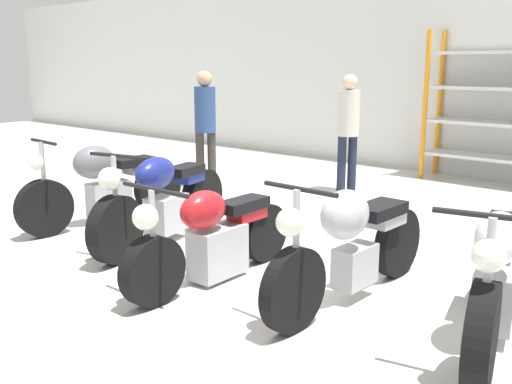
{
  "coord_description": "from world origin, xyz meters",
  "views": [
    {
      "loc": [
        3.44,
        -3.49,
        1.87
      ],
      "look_at": [
        0.0,
        0.4,
        0.7
      ],
      "focal_mm": 40.0,
      "sensor_mm": 36.0,
      "label": 1
    }
  ],
  "objects_px": {
    "motorcycle_blue": "(162,200)",
    "person_browsing": "(348,123)",
    "motorcycle_red": "(213,238)",
    "motorcycle_silver": "(351,242)",
    "motorcycle_grey": "(105,185)",
    "person_near_rack": "(205,120)",
    "motorcycle_white": "(496,277)"
  },
  "relations": [
    {
      "from": "motorcycle_blue",
      "to": "motorcycle_silver",
      "type": "height_order",
      "value": "motorcycle_blue"
    },
    {
      "from": "motorcycle_grey",
      "to": "person_near_rack",
      "type": "xyz_separation_m",
      "value": [
        -0.57,
        2.2,
        0.58
      ]
    },
    {
      "from": "motorcycle_blue",
      "to": "motorcycle_white",
      "type": "bearing_deg",
      "value": 77.16
    },
    {
      "from": "motorcycle_red",
      "to": "motorcycle_white",
      "type": "height_order",
      "value": "motorcycle_white"
    },
    {
      "from": "motorcycle_blue",
      "to": "person_browsing",
      "type": "height_order",
      "value": "person_browsing"
    },
    {
      "from": "motorcycle_grey",
      "to": "motorcycle_red",
      "type": "bearing_deg",
      "value": 82.13
    },
    {
      "from": "motorcycle_blue",
      "to": "motorcycle_red",
      "type": "relative_size",
      "value": 1.11
    },
    {
      "from": "motorcycle_white",
      "to": "person_browsing",
      "type": "xyz_separation_m",
      "value": [
        -3.33,
        3.34,
        0.56
      ]
    },
    {
      "from": "motorcycle_silver",
      "to": "person_browsing",
      "type": "height_order",
      "value": "person_browsing"
    },
    {
      "from": "person_browsing",
      "to": "person_near_rack",
      "type": "bearing_deg",
      "value": 60.49
    },
    {
      "from": "motorcycle_grey",
      "to": "motorcycle_silver",
      "type": "relative_size",
      "value": 1.03
    },
    {
      "from": "motorcycle_grey",
      "to": "person_near_rack",
      "type": "height_order",
      "value": "person_near_rack"
    },
    {
      "from": "motorcycle_grey",
      "to": "motorcycle_silver",
      "type": "bearing_deg",
      "value": 92.71
    },
    {
      "from": "motorcycle_white",
      "to": "person_near_rack",
      "type": "bearing_deg",
      "value": -126.63
    },
    {
      "from": "motorcycle_red",
      "to": "person_near_rack",
      "type": "distance_m",
      "value": 3.97
    },
    {
      "from": "motorcycle_silver",
      "to": "person_near_rack",
      "type": "xyz_separation_m",
      "value": [
        -4.01,
        2.23,
        0.56
      ]
    },
    {
      "from": "motorcycle_silver",
      "to": "motorcycle_grey",
      "type": "bearing_deg",
      "value": -89.57
    },
    {
      "from": "person_browsing",
      "to": "person_near_rack",
      "type": "height_order",
      "value": "person_near_rack"
    },
    {
      "from": "motorcycle_blue",
      "to": "person_browsing",
      "type": "xyz_separation_m",
      "value": [
        0.11,
        3.42,
        0.56
      ]
    },
    {
      "from": "motorcycle_blue",
      "to": "person_near_rack",
      "type": "xyz_separation_m",
      "value": [
        -1.67,
        2.22,
        0.59
      ]
    },
    {
      "from": "motorcycle_grey",
      "to": "motorcycle_blue",
      "type": "bearing_deg",
      "value": 92.15
    },
    {
      "from": "motorcycle_blue",
      "to": "person_near_rack",
      "type": "height_order",
      "value": "person_near_rack"
    },
    {
      "from": "motorcycle_grey",
      "to": "motorcycle_silver",
      "type": "distance_m",
      "value": 3.44
    },
    {
      "from": "person_browsing",
      "to": "motorcycle_white",
      "type": "bearing_deg",
      "value": 161.4
    },
    {
      "from": "motorcycle_blue",
      "to": "motorcycle_silver",
      "type": "bearing_deg",
      "value": 75.62
    },
    {
      "from": "motorcycle_blue",
      "to": "motorcycle_white",
      "type": "distance_m",
      "value": 3.44
    },
    {
      "from": "motorcycle_silver",
      "to": "person_browsing",
      "type": "relative_size",
      "value": 1.22
    },
    {
      "from": "motorcycle_grey",
      "to": "person_browsing",
      "type": "distance_m",
      "value": 3.64
    },
    {
      "from": "motorcycle_red",
      "to": "person_browsing",
      "type": "bearing_deg",
      "value": -165.65
    },
    {
      "from": "motorcycle_blue",
      "to": "motorcycle_white",
      "type": "relative_size",
      "value": 1.06
    },
    {
      "from": "motorcycle_red",
      "to": "motorcycle_silver",
      "type": "height_order",
      "value": "motorcycle_silver"
    },
    {
      "from": "motorcycle_red",
      "to": "person_near_rack",
      "type": "bearing_deg",
      "value": -134.31
    }
  ]
}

